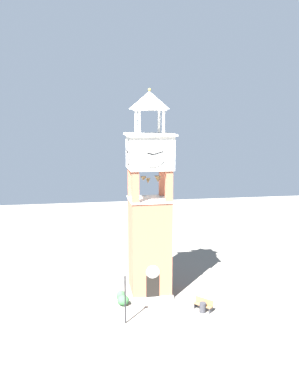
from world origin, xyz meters
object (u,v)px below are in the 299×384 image
at_px(clock_tower, 150,214).
at_px(lamp_post, 125,288).
at_px(trash_bin, 203,307).
at_px(park_bench, 203,304).

distance_m(clock_tower, lamp_post, 7.28).
distance_m(clock_tower, trash_bin, 8.77).
bearing_deg(trash_bin, clock_tower, 128.74).
relative_size(lamp_post, trash_bin, 5.11).
xyz_separation_m(park_bench, trash_bin, (-0.16, -0.37, -0.08)).
height_order(park_bench, lamp_post, lamp_post).
distance_m(lamp_post, trash_bin, 6.72).
xyz_separation_m(clock_tower, trash_bin, (3.53, -4.39, -6.72)).
relative_size(clock_tower, park_bench, 11.70).
distance_m(clock_tower, park_bench, 8.59).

